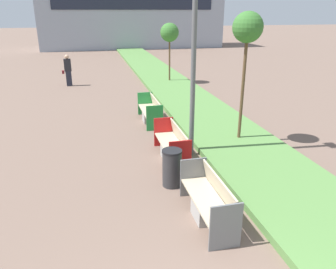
{
  "coord_description": "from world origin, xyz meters",
  "views": [
    {
      "loc": [
        -1.25,
        -1.93,
        4.12
      ],
      "look_at": [
        0.9,
        7.07,
        0.6
      ],
      "focal_mm": 35.0,
      "sensor_mm": 36.0,
      "label": 1
    }
  ],
  "objects": [
    {
      "name": "pedestrian_walking",
      "position": [
        -2.46,
        17.68,
        0.91
      ],
      "size": [
        0.53,
        0.24,
        1.78
      ],
      "color": "#232633",
      "rests_on": "ground"
    },
    {
      "name": "sapling_tree_near",
      "position": [
        3.38,
        7.36,
        3.57
      ],
      "size": [
        0.91,
        0.91,
        4.11
      ],
      "color": "brown",
      "rests_on": "ground"
    },
    {
      "name": "bench_grey_frame",
      "position": [
        0.94,
        3.57,
        0.36
      ],
      "size": [
        0.65,
        1.98,
        0.94
      ],
      "color": "#9E9B96",
      "rests_on": "ground"
    },
    {
      "name": "bench_red_frame",
      "position": [
        0.94,
        6.67,
        0.37
      ],
      "size": [
        0.65,
        2.05,
        0.94
      ],
      "color": "#9E9B96",
      "rests_on": "ground"
    },
    {
      "name": "sapling_tree_far",
      "position": [
        3.38,
        17.09,
        2.9
      ],
      "size": [
        1.06,
        1.06,
        3.46
      ],
      "color": "brown",
      "rests_on": "ground"
    },
    {
      "name": "street_lamp_post",
      "position": [
        1.55,
        6.77,
        4.11
      ],
      "size": [
        0.24,
        0.44,
        7.46
      ],
      "color": "#56595B",
      "rests_on": "ground"
    },
    {
      "name": "bench_green_frame",
      "position": [
        0.94,
        10.16,
        0.37
      ],
      "size": [
        0.65,
        2.1,
        0.94
      ],
      "color": "#9E9B96",
      "rests_on": "ground"
    },
    {
      "name": "litter_bin",
      "position": [
        0.53,
        5.1,
        0.48
      ],
      "size": [
        0.49,
        0.49,
        0.95
      ],
      "color": "#2D2D30",
      "rests_on": "ground"
    },
    {
      "name": "building_backdrop",
      "position": [
        4.0,
        38.07,
        4.33
      ],
      "size": [
        20.32,
        5.93,
        8.67
      ],
      "color": "#939EAD",
      "rests_on": "ground"
    },
    {
      "name": "planter_grass_strip",
      "position": [
        3.2,
        12.0,
        0.09
      ],
      "size": [
        2.8,
        120.0,
        0.18
      ],
      "color": "#568442",
      "rests_on": "ground"
    }
  ]
}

